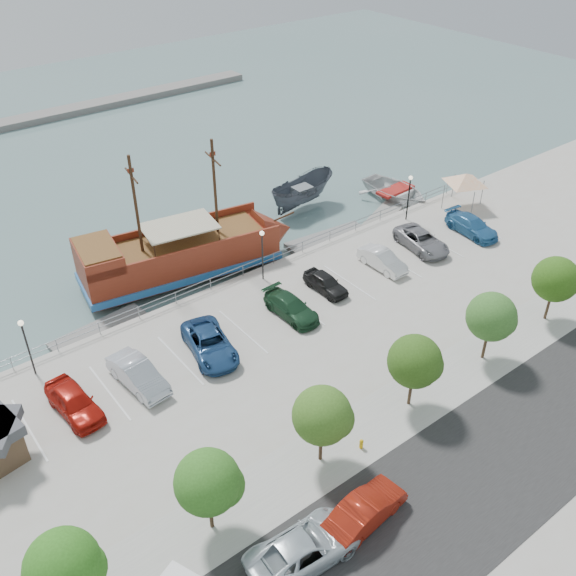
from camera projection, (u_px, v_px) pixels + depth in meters
ground at (316, 330)px, 46.51m from camera, size 160.00×160.00×0.00m
street at (500, 457)px, 35.50m from camera, size 100.00×8.00×0.04m
sidewalk at (420, 396)px, 39.41m from camera, size 100.00×4.00×0.05m
seawall_railing at (253, 266)px, 50.74m from camera, size 50.00×0.06×1.00m
far_shore at (115, 101)px, 87.22m from camera, size 40.00×3.00×0.80m
pirate_ship at (195, 251)px, 51.80m from camera, size 18.54×7.68×11.54m
patrol_boat at (302, 194)px, 61.39m from camera, size 7.83×3.69×2.92m
speedboat at (395, 193)px, 63.23m from camera, size 5.65×7.64×1.52m
dock_west at (99, 331)px, 46.07m from camera, size 7.29×2.76×0.41m
dock_mid at (327, 239)px, 56.88m from camera, size 7.91×2.95×0.44m
dock_east at (383, 216)px, 60.40m from camera, size 7.05×4.40×0.39m
canopy_tent at (466, 174)px, 58.55m from camera, size 5.85×5.85×3.78m
street_van at (304, 548)px, 30.01m from camera, size 5.88×2.96×1.59m
street_sedan at (365, 510)px, 31.71m from camera, size 5.04×2.26×1.61m
fire_hydrant at (361, 444)px, 35.84m from camera, size 0.23×0.23×0.67m
lamp_post_left at (25, 338)px, 39.48m from camera, size 0.36×0.36×4.28m
lamp_post_mid at (262, 247)px, 48.52m from camera, size 0.36×0.36×4.28m
lamp_post_right at (409, 190)px, 56.57m from camera, size 0.36×0.36×4.28m
tree_a at (67, 567)px, 26.52m from camera, size 3.30×3.20×5.00m
tree_b at (211, 483)px, 30.04m from camera, size 3.30×3.20×5.00m
tree_c at (325, 416)px, 33.56m from camera, size 3.30×3.20×5.00m
tree_d at (417, 362)px, 37.07m from camera, size 3.30×3.20×5.00m
tree_e at (493, 318)px, 40.59m from camera, size 3.30×3.20×5.00m
tree_f at (557, 280)px, 44.11m from camera, size 3.30×3.20×5.00m
parked_car_a at (74, 402)px, 37.88m from camera, size 2.38×5.02×1.66m
parked_car_b at (138, 375)px, 39.85m from camera, size 2.27×5.15×1.64m
parked_car_c at (210, 344)px, 42.40m from camera, size 3.69×6.04×1.56m
parked_car_d at (291, 307)px, 45.90m from camera, size 2.13×4.92×1.41m
parked_car_e at (326, 283)px, 48.51m from camera, size 1.69×4.04×1.37m
parked_car_f at (382, 260)px, 51.11m from camera, size 1.60×4.47×1.47m
parked_car_g at (422, 241)px, 53.60m from camera, size 3.29×5.71×1.50m
parked_car_h at (472, 226)px, 55.69m from camera, size 2.53×5.36×1.51m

